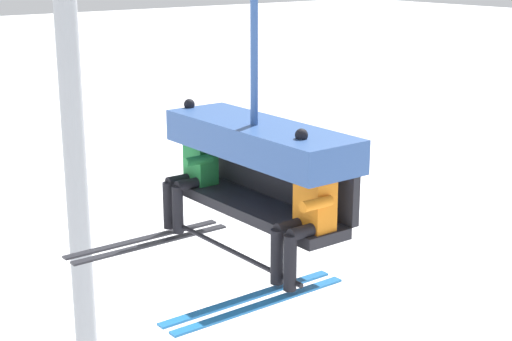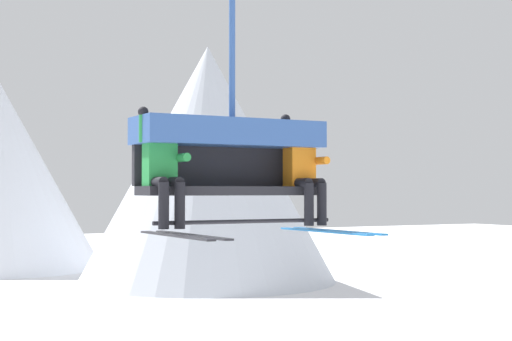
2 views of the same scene
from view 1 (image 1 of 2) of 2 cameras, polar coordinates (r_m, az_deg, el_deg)
The scene contains 4 objects.
lift_tower_near at distance 12.78m, azimuth -13.05°, elevation 0.10°, with size 0.36×1.88×9.51m.
chairlift_chair at distance 7.24m, azimuth 0.33°, elevation 1.40°, with size 2.16×0.74×3.70m.
skier_green at distance 7.89m, azimuth -4.79°, elevation 0.26°, with size 0.48×1.70×1.34m.
skier_orange at distance 6.55m, azimuth 3.49°, elevation -2.93°, with size 0.48×1.70×1.34m.
Camera 1 is at (4.76, -5.03, 8.26)m, focal length 55.00 mm.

